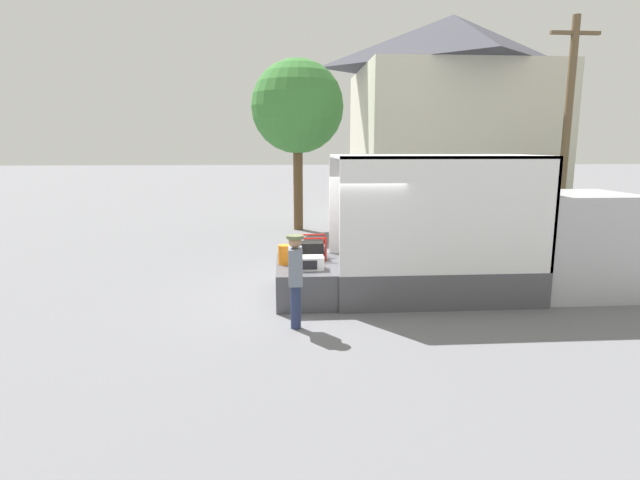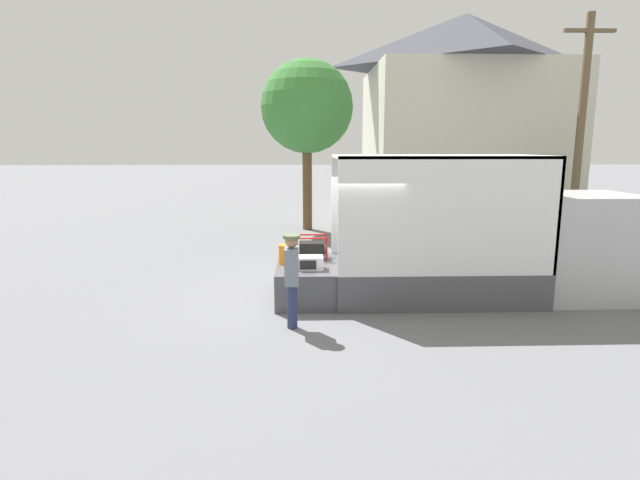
{
  "view_description": "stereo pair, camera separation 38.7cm",
  "coord_description": "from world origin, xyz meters",
  "px_view_note": "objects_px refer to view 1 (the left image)",
  "views": [
    {
      "loc": [
        -1.02,
        -10.22,
        3.16
      ],
      "look_at": [
        -0.3,
        -0.2,
        1.28
      ],
      "focal_mm": 28.0,
      "sensor_mm": 36.0,
      "label": 1
    },
    {
      "loc": [
        -0.63,
        -10.24,
        3.16
      ],
      "look_at": [
        -0.3,
        -0.2,
        1.28
      ],
      "focal_mm": 28.0,
      "sensor_mm": 36.0,
      "label": 2
    }
  ],
  "objects_px": {
    "box_truck": "(507,251)",
    "utility_pole": "(567,123)",
    "street_tree": "(297,107)",
    "orange_bucket": "(285,255)",
    "microwave": "(311,263)",
    "portable_generator": "(311,250)",
    "worker_person": "(295,272)"
  },
  "relations": [
    {
      "from": "microwave",
      "to": "orange_bucket",
      "type": "xyz_separation_m",
      "value": [
        -0.53,
        0.49,
        0.07
      ]
    },
    {
      "from": "utility_pole",
      "to": "street_tree",
      "type": "bearing_deg",
      "value": 171.61
    },
    {
      "from": "worker_person",
      "to": "utility_pole",
      "type": "distance_m",
      "value": 14.02
    },
    {
      "from": "box_truck",
      "to": "microwave",
      "type": "distance_m",
      "value": 4.29
    },
    {
      "from": "box_truck",
      "to": "utility_pole",
      "type": "bearing_deg",
      "value": 54.19
    },
    {
      "from": "microwave",
      "to": "portable_generator",
      "type": "relative_size",
      "value": 0.76
    },
    {
      "from": "box_truck",
      "to": "portable_generator",
      "type": "height_order",
      "value": "box_truck"
    },
    {
      "from": "orange_bucket",
      "to": "box_truck",
      "type": "bearing_deg",
      "value": -0.33
    },
    {
      "from": "worker_person",
      "to": "portable_generator",
      "type": "bearing_deg",
      "value": 80.05
    },
    {
      "from": "portable_generator",
      "to": "orange_bucket",
      "type": "distance_m",
      "value": 0.77
    },
    {
      "from": "microwave",
      "to": "utility_pole",
      "type": "distance_m",
      "value": 12.94
    },
    {
      "from": "portable_generator",
      "to": "utility_pole",
      "type": "relative_size",
      "value": 0.09
    },
    {
      "from": "box_truck",
      "to": "utility_pole",
      "type": "xyz_separation_m",
      "value": [
        5.43,
        7.52,
        3.05
      ]
    },
    {
      "from": "microwave",
      "to": "worker_person",
      "type": "height_order",
      "value": "worker_person"
    },
    {
      "from": "box_truck",
      "to": "utility_pole",
      "type": "height_order",
      "value": "utility_pole"
    },
    {
      "from": "utility_pole",
      "to": "street_tree",
      "type": "distance_m",
      "value": 9.81
    },
    {
      "from": "box_truck",
      "to": "worker_person",
      "type": "xyz_separation_m",
      "value": [
        -4.61,
        -1.81,
        0.08
      ]
    },
    {
      "from": "portable_generator",
      "to": "orange_bucket",
      "type": "bearing_deg",
      "value": -140.71
    },
    {
      "from": "utility_pole",
      "to": "portable_generator",
      "type": "bearing_deg",
      "value": -143.95
    },
    {
      "from": "portable_generator",
      "to": "orange_bucket",
      "type": "xyz_separation_m",
      "value": [
        -0.59,
        -0.49,
        0.01
      ]
    },
    {
      "from": "microwave",
      "to": "street_tree",
      "type": "relative_size",
      "value": 0.08
    },
    {
      "from": "utility_pole",
      "to": "worker_person",
      "type": "bearing_deg",
      "value": -137.09
    },
    {
      "from": "box_truck",
      "to": "street_tree",
      "type": "height_order",
      "value": "street_tree"
    },
    {
      "from": "box_truck",
      "to": "microwave",
      "type": "relative_size",
      "value": 12.3
    },
    {
      "from": "box_truck",
      "to": "portable_generator",
      "type": "distance_m",
      "value": 4.23
    },
    {
      "from": "microwave",
      "to": "orange_bucket",
      "type": "height_order",
      "value": "orange_bucket"
    },
    {
      "from": "street_tree",
      "to": "utility_pole",
      "type": "bearing_deg",
      "value": -8.39
    },
    {
      "from": "orange_bucket",
      "to": "street_tree",
      "type": "relative_size",
      "value": 0.06
    },
    {
      "from": "orange_bucket",
      "to": "worker_person",
      "type": "xyz_separation_m",
      "value": [
        0.19,
        -1.84,
        0.09
      ]
    },
    {
      "from": "street_tree",
      "to": "worker_person",
      "type": "bearing_deg",
      "value": -91.9
    },
    {
      "from": "worker_person",
      "to": "utility_pole",
      "type": "relative_size",
      "value": 0.22
    },
    {
      "from": "box_truck",
      "to": "street_tree",
      "type": "distance_m",
      "value": 10.57
    }
  ]
}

